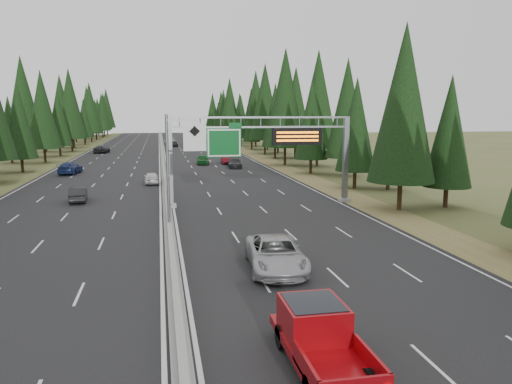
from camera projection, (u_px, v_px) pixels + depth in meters
road at (163, 161)px, 86.81m from camera, size 32.00×260.00×0.08m
shoulder_right at (263, 159)px, 90.15m from camera, size 3.60×260.00×0.06m
shoulder_left at (55, 163)px, 83.47m from camera, size 3.60×260.00×0.06m
median_barrier at (163, 158)px, 86.75m from camera, size 0.70×260.00×0.85m
sign_gantry at (268, 146)px, 43.91m from camera, size 16.75×0.98×7.80m
hov_sign_pole at (177, 166)px, 32.81m from camera, size 2.80×0.50×8.00m
tree_row_right at (295, 107)px, 83.23m from camera, size 11.67×245.96×18.85m
tree_row_left at (4, 105)px, 70.34m from camera, size 12.56×241.70×18.89m
silver_minivan at (276, 254)px, 25.84m from camera, size 3.26×6.27×1.69m
red_pickup at (317, 332)px, 16.14m from camera, size 2.08×5.81×1.89m
car_ahead_green at (203, 160)px, 79.87m from camera, size 2.12×4.67×1.55m
car_ahead_dkred at (226, 159)px, 81.11m from camera, size 1.87×4.72×1.53m
car_ahead_dkgrey at (235, 163)px, 74.99m from camera, size 2.47×5.08×1.42m
car_ahead_white at (169, 141)px, 135.27m from camera, size 2.71×5.82×1.61m
car_ahead_far at (174, 144)px, 122.72m from camera, size 2.13×4.43×1.46m
car_onc_near at (78, 194)px, 45.89m from camera, size 1.83×4.27×1.37m
car_onc_blue at (70, 168)px, 67.06m from camera, size 2.82×5.76×1.61m
car_onc_white at (151, 178)px, 57.62m from camera, size 1.82×4.15×1.39m
car_onc_far at (102, 149)px, 103.13m from camera, size 3.04×5.77×1.55m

